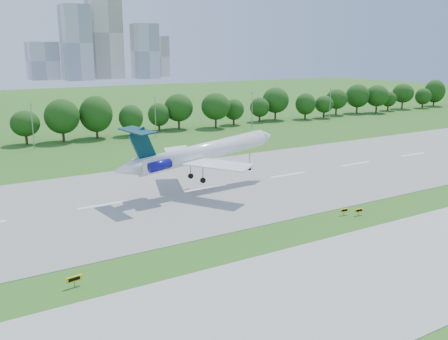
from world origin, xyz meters
TOP-DOWN VIEW (x-y plane):
  - ground at (0.00, 0.00)m, footprint 600.00×600.00m
  - runway at (0.00, 25.00)m, footprint 400.00×45.00m
  - taxiway at (0.00, -18.00)m, footprint 400.00×23.00m
  - tree_line at (0.00, 92.00)m, footprint 288.40×8.40m
  - light_poles at (-2.50, 82.00)m, footprint 175.90×0.25m
  - skyline at (100.16, 390.61)m, footprint 127.00×52.00m
  - airliner at (-1.92, 24.82)m, footprint 35.58×25.68m
  - taxi_sign_left at (-32.42, -2.57)m, footprint 1.81×0.44m
  - taxi_sign_centre at (13.22, -1.48)m, footprint 1.55×0.42m
  - taxi_sign_right at (11.33, -0.15)m, footprint 1.50×0.37m

SIDE VIEW (x-z plane):
  - ground at x=0.00m, z-range 0.00..0.00m
  - runway at x=0.00m, z-range 0.00..0.08m
  - taxiway at x=0.00m, z-range 0.00..0.08m
  - taxi_sign_right at x=11.33m, z-range 0.25..1.30m
  - taxi_sign_centre at x=13.22m, z-range 0.26..1.34m
  - taxi_sign_left at x=-32.42m, z-range 0.30..1.57m
  - tree_line at x=0.00m, z-range 0.99..11.39m
  - light_poles at x=-2.50m, z-range 0.24..12.43m
  - airliner at x=-1.92m, z-range 1.60..12.86m
  - skyline at x=100.16m, z-range -9.54..70.46m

